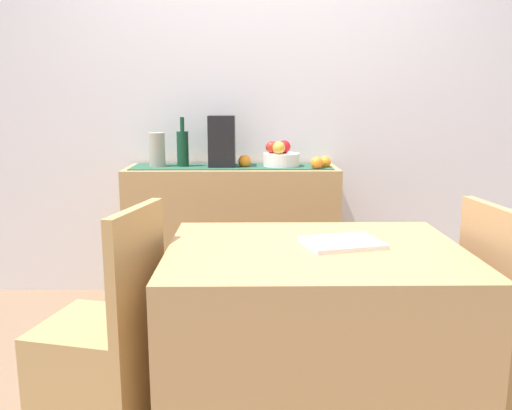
{
  "coord_description": "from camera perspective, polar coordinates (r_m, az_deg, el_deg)",
  "views": [
    {
      "loc": [
        -0.07,
        -2.32,
        1.27
      ],
      "look_at": [
        -0.04,
        0.37,
        0.74
      ],
      "focal_mm": 37.21,
      "sensor_mm": 36.0,
      "label": 1
    }
  ],
  "objects": [
    {
      "name": "coffee_maker",
      "position": [
        3.25,
        -3.69,
        6.83
      ],
      "size": [
        0.16,
        0.18,
        0.31
      ],
      "primitive_type": "cube",
      "color": "black",
      "rests_on": "sideboard_console"
    },
    {
      "name": "apple_right",
      "position": [
        3.2,
        2.47,
        6.16
      ],
      "size": [
        0.08,
        0.08,
        0.08
      ],
      "primitive_type": "sphere",
      "color": "gold",
      "rests_on": "fruit_bowl"
    },
    {
      "name": "apple_upper",
      "position": [
        3.26,
        1.7,
        6.25
      ],
      "size": [
        0.07,
        0.07,
        0.07
      ],
      "primitive_type": "sphere",
      "color": "red",
      "rests_on": "fruit_bowl"
    },
    {
      "name": "ground_plane",
      "position": [
        2.65,
        0.92,
        -17.81
      ],
      "size": [
        6.4,
        6.4,
        0.02
      ],
      "primitive_type": "cube",
      "color": "#7F644C",
      "rests_on": "ground"
    },
    {
      "name": "room_wall_rear",
      "position": [
        3.5,
        0.43,
        12.39
      ],
      "size": [
        6.4,
        0.06,
        2.7
      ],
      "primitive_type": "cube",
      "color": "silver",
      "rests_on": "ground"
    },
    {
      "name": "table_runner",
      "position": [
        3.26,
        -2.59,
        4.15
      ],
      "size": [
        1.22,
        0.32,
        0.01
      ],
      "primitive_type": "cube",
      "color": "#25513B",
      "rests_on": "sideboard_console"
    },
    {
      "name": "dining_table",
      "position": [
        2.1,
        6.18,
        -14.32
      ],
      "size": [
        1.09,
        0.83,
        0.74
      ],
      "primitive_type": "cube",
      "color": "tan",
      "rests_on": "ground"
    },
    {
      "name": "wine_bottle",
      "position": [
        3.28,
        -7.89,
        6.08
      ],
      "size": [
        0.07,
        0.07,
        0.3
      ],
      "color": "#113D25",
      "rests_on": "sideboard_console"
    },
    {
      "name": "sideboard_console",
      "position": [
        3.35,
        -2.53,
        -3.35
      ],
      "size": [
        1.29,
        0.42,
        0.87
      ],
      "primitive_type": "cube",
      "color": "tan",
      "rests_on": "ground"
    },
    {
      "name": "apple_left",
      "position": [
        3.27,
        3.05,
        6.28
      ],
      "size": [
        0.08,
        0.08,
        0.08
      ],
      "primitive_type": "sphere",
      "color": "red",
      "rests_on": "fruit_bowl"
    },
    {
      "name": "open_book",
      "position": [
        2.02,
        9.23,
        -4.04
      ],
      "size": [
        0.32,
        0.27,
        0.02
      ],
      "primitive_type": "cube",
      "rotation": [
        0.0,
        0.0,
        0.25
      ],
      "color": "white",
      "rests_on": "dining_table"
    },
    {
      "name": "orange_loose_mid",
      "position": [
        3.24,
        7.44,
        4.59
      ],
      "size": [
        0.07,
        0.07,
        0.07
      ],
      "primitive_type": "sphere",
      "color": "orange",
      "rests_on": "sideboard_console"
    },
    {
      "name": "ceramic_vase",
      "position": [
        3.3,
        -10.61,
        5.83
      ],
      "size": [
        0.1,
        0.1,
        0.21
      ],
      "primitive_type": "cylinder",
      "color": "#9B9B8A",
      "rests_on": "sideboard_console"
    },
    {
      "name": "orange_loose_near_bowl",
      "position": [
        3.23,
        -1.23,
        4.73
      ],
      "size": [
        0.08,
        0.08,
        0.08
      ],
      "primitive_type": "sphere",
      "color": "orange",
      "rests_on": "sideboard_console"
    },
    {
      "name": "fruit_bowl",
      "position": [
        3.26,
        2.75,
        4.89
      ],
      "size": [
        0.22,
        0.22,
        0.08
      ],
      "primitive_type": "cylinder",
      "color": "white",
      "rests_on": "table_runner"
    },
    {
      "name": "orange_loose_end",
      "position": [
        3.17,
        6.57,
        4.51
      ],
      "size": [
        0.07,
        0.07,
        0.07
      ],
      "primitive_type": "sphere",
      "color": "orange",
      "rests_on": "sideboard_console"
    },
    {
      "name": "chair_near_window",
      "position": [
        2.21,
        -16.19,
        -16.46
      ],
      "size": [
        0.48,
        0.48,
        0.9
      ],
      "color": "tan",
      "rests_on": "ground"
    }
  ]
}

